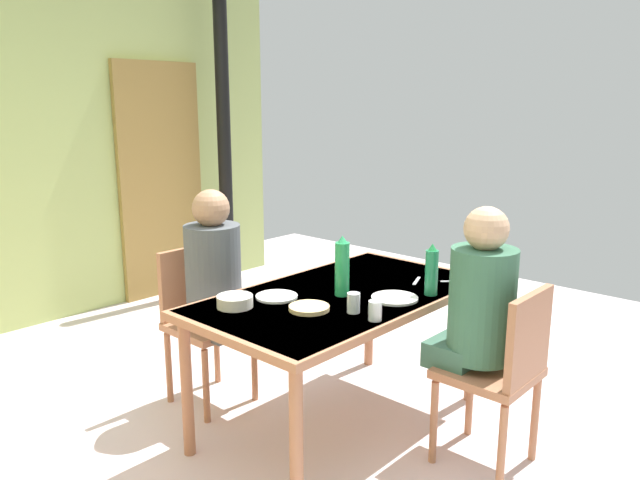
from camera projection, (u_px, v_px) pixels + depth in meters
The scene contains 20 objects.
ground_plane at pixel (301, 453), 2.96m from camera, with size 7.18×7.18×0.00m, color silver.
wall_back at pixel (29, 142), 4.47m from camera, with size 4.51×0.10×2.76m, color #9FB266.
door_wooden at pixel (161, 181), 5.26m from camera, with size 0.80×0.05×2.00m, color olive.
stove_pipe_column at pixel (224, 136), 5.35m from camera, with size 0.12×0.12×2.76m, color black.
dining_table at pixel (342, 306), 3.08m from camera, with size 1.55×0.87×0.73m.
chair_near_diner at pixel (503, 367), 2.75m from camera, with size 0.40×0.40×0.87m.
chair_far_diner at pixel (202, 315), 3.42m from camera, with size 0.40×0.40×0.87m.
person_near_diner at pixel (479, 301), 2.77m from camera, with size 0.30×0.37×0.77m.
person_far_diner at pixel (215, 271), 3.27m from camera, with size 0.30×0.37×0.77m.
water_bottle_green_near at pixel (432, 271), 3.01m from camera, with size 0.06×0.06×0.26m.
water_bottle_green_far at pixel (342, 267), 3.00m from camera, with size 0.07×0.07×0.30m.
serving_bowl_center at pixel (235, 301), 2.85m from camera, with size 0.17×0.17×0.06m, color silver.
dinner_plate_near_left at pixel (395, 298), 2.97m from camera, with size 0.23×0.23×0.01m, color white.
dinner_plate_near_right at pixel (277, 296), 2.99m from camera, with size 0.21×0.21×0.01m, color white.
drinking_glass_by_near_diner at pixel (353, 303), 2.77m from camera, with size 0.06×0.06×0.09m, color silver.
drinking_glass_by_far_diner at pixel (375, 311), 2.67m from camera, with size 0.06×0.06×0.09m, color silver.
bread_plate_sliced at pixel (309, 308), 2.81m from camera, with size 0.19×0.19×0.02m, color #DBB77A.
cutlery_knife_near at pixel (338, 267), 3.54m from camera, with size 0.15×0.02×0.00m, color silver.
cutlery_fork_near at pixel (454, 281), 3.26m from camera, with size 0.15×0.02×0.00m, color silver.
cutlery_knife_far at pixel (417, 281), 3.26m from camera, with size 0.15×0.02×0.00m, color silver.
Camera 1 is at (-1.91, -1.86, 1.67)m, focal length 34.23 mm.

